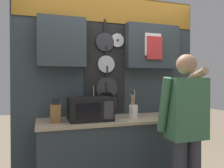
{
  "coord_description": "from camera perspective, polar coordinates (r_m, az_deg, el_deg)",
  "views": [
    {
      "loc": [
        -0.9,
        -2.49,
        1.37
      ],
      "look_at": [
        -0.03,
        0.21,
        1.33
      ],
      "focal_mm": 35.0,
      "sensor_mm": 36.0,
      "label": 1
    }
  ],
  "objects": [
    {
      "name": "utensil_crock",
      "position": [
        2.72,
        5.58,
        -6.71
      ],
      "size": [
        0.11,
        0.11,
        0.35
      ],
      "color": "white",
      "rests_on": "base_cabinet_counter"
    },
    {
      "name": "person",
      "position": [
        2.3,
        18.65,
        -9.26
      ],
      "size": [
        0.54,
        0.62,
        1.63
      ],
      "color": "#383842",
      "rests_on": "ground_plane"
    },
    {
      "name": "knife_block",
      "position": [
        2.5,
        -14.42,
        -7.34
      ],
      "size": [
        0.13,
        0.16,
        0.27
      ],
      "color": "brown",
      "rests_on": "base_cabinet_counter"
    },
    {
      "name": "microwave",
      "position": [
        2.54,
        -5.77,
        -6.45
      ],
      "size": [
        0.49,
        0.36,
        0.27
      ],
      "color": "black",
      "rests_on": "base_cabinet_counter"
    },
    {
      "name": "base_cabinet_counter",
      "position": [
        2.8,
        1.99,
        -18.22
      ],
      "size": [
        1.94,
        0.64,
        0.91
      ],
      "color": "#2D383D",
      "rests_on": "ground_plane"
    },
    {
      "name": "back_wall_unit",
      "position": [
        2.93,
        0.27,
        3.38
      ],
      "size": [
        2.51,
        0.23,
        2.52
      ],
      "color": "#2D383D",
      "rests_on": "ground_plane"
    }
  ]
}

